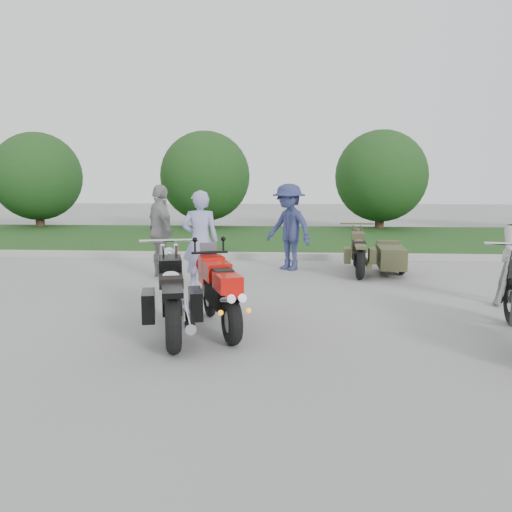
# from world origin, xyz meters

# --- Properties ---
(ground) EXTENTS (80.00, 80.00, 0.00)m
(ground) POSITION_xyz_m (0.00, 0.00, 0.00)
(ground) COLOR #9B9B96
(ground) RESTS_ON ground
(curb) EXTENTS (60.00, 0.30, 0.15)m
(curb) POSITION_xyz_m (0.00, 6.00, 0.07)
(curb) COLOR #A4A29A
(curb) RESTS_ON ground
(grass_strip) EXTENTS (60.00, 8.00, 0.14)m
(grass_strip) POSITION_xyz_m (0.00, 10.15, 0.07)
(grass_strip) COLOR #29501B
(grass_strip) RESTS_ON ground
(tree_far_left) EXTENTS (3.60, 3.60, 4.00)m
(tree_far_left) POSITION_xyz_m (-10.00, 13.50, 2.19)
(tree_far_left) COLOR #3F2B1C
(tree_far_left) RESTS_ON ground
(tree_mid_left) EXTENTS (3.60, 3.60, 4.00)m
(tree_mid_left) POSITION_xyz_m (-3.00, 13.50, 2.19)
(tree_mid_left) COLOR #3F2B1C
(tree_mid_left) RESTS_ON ground
(tree_mid_right) EXTENTS (3.60, 3.60, 4.00)m
(tree_mid_right) POSITION_xyz_m (4.00, 13.50, 2.19)
(tree_mid_right) COLOR #3F2B1C
(tree_mid_right) RESTS_ON ground
(sportbike_red) EXTENTS (0.83, 1.85, 0.91)m
(sportbike_red) POSITION_xyz_m (-0.50, -0.33, 0.54)
(sportbike_red) COLOR black
(sportbike_red) RESTS_ON ground
(cruiser_left) EXTENTS (0.84, 2.40, 0.94)m
(cruiser_left) POSITION_xyz_m (-1.09, -0.53, 0.48)
(cruiser_left) COLOR black
(cruiser_left) RESTS_ON ground
(cruiser_sidecar) EXTENTS (1.17, 2.23, 0.86)m
(cruiser_sidecar) POSITION_xyz_m (2.28, 3.97, 0.40)
(cruiser_sidecar) COLOR black
(cruiser_sidecar) RESTS_ON ground
(person_stripe) EXTENTS (0.72, 0.53, 1.81)m
(person_stripe) POSITION_xyz_m (-1.20, 2.14, 0.90)
(person_stripe) COLOR #8C8FBE
(person_stripe) RESTS_ON ground
(person_denim) EXTENTS (1.39, 1.37, 1.92)m
(person_denim) POSITION_xyz_m (0.39, 4.41, 0.96)
(person_denim) COLOR navy
(person_denim) RESTS_ON ground
(person_back) EXTENTS (1.02, 1.18, 1.91)m
(person_back) POSITION_xyz_m (-2.22, 3.33, 0.95)
(person_back) COLOR gray
(person_back) RESTS_ON ground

